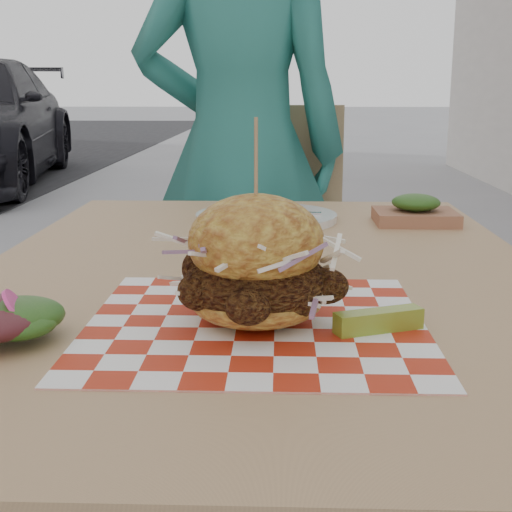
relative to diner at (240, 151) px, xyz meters
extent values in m
imported|color=#2A7B72|center=(0.00, 0.00, 0.00)|extent=(0.61, 0.41, 1.65)
cube|color=tan|center=(0.09, -1.02, -0.10)|extent=(0.80, 1.20, 0.04)
cylinder|color=#333338|center=(-0.25, -0.48, -0.47)|extent=(0.05, 0.05, 0.71)
cylinder|color=#333338|center=(0.43, -0.48, -0.47)|extent=(0.05, 0.05, 0.71)
cube|color=tan|center=(0.09, -0.09, -0.38)|extent=(0.45, 0.45, 0.04)
cube|color=tan|center=(0.07, 0.11, -0.13)|extent=(0.42, 0.07, 0.50)
cylinder|color=#333338|center=(-0.08, -0.29, -0.61)|extent=(0.03, 0.03, 0.43)
cylinder|color=#333338|center=(0.28, -0.26, -0.61)|extent=(0.03, 0.03, 0.43)
cylinder|color=#333338|center=(-0.11, 0.07, -0.61)|extent=(0.03, 0.03, 0.43)
cylinder|color=#333338|center=(0.25, 0.10, -0.61)|extent=(0.03, 0.03, 0.43)
cube|color=red|center=(0.09, -1.28, -0.08)|extent=(0.36, 0.36, 0.00)
ellipsoid|color=gold|center=(0.09, -1.28, -0.05)|extent=(0.14, 0.14, 0.05)
ellipsoid|color=brown|center=(0.09, -1.28, -0.03)|extent=(0.16, 0.14, 0.08)
ellipsoid|color=gold|center=(0.09, -1.28, 0.01)|extent=(0.14, 0.14, 0.10)
cylinder|color=tan|center=(0.09, -1.28, 0.09)|extent=(0.00, 0.00, 0.11)
cube|color=#94A52F|center=(0.22, -1.30, -0.06)|extent=(0.10, 0.06, 0.02)
ellipsoid|color=#3F1419|center=(-0.13, -1.36, -0.06)|extent=(0.08, 0.08, 0.03)
ellipsoid|color=#144814|center=(-0.15, -1.33, -0.06)|extent=(0.08, 0.08, 0.03)
cylinder|color=#F644A1|center=(-0.15, -1.34, -0.04)|extent=(0.05, 0.05, 0.04)
cylinder|color=white|center=(0.09, -0.66, -0.07)|extent=(0.27, 0.27, 0.01)
cube|color=silver|center=(0.06, -0.66, -0.06)|extent=(0.15, 0.03, 0.00)
cube|color=silver|center=(0.12, -0.66, -0.06)|extent=(0.15, 0.03, 0.00)
cube|color=#996145|center=(0.37, -0.68, -0.06)|extent=(0.15, 0.12, 0.02)
ellipsoid|color=#144814|center=(0.37, -0.68, -0.04)|extent=(0.09, 0.09, 0.03)
camera|label=1|loc=(0.11, -2.01, 0.17)|focal=50.00mm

